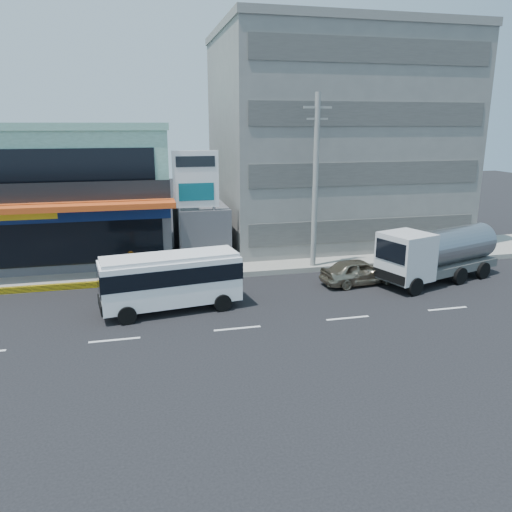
{
  "coord_description": "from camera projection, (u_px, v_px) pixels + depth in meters",
  "views": [
    {
      "loc": [
        -3.75,
        -19.16,
        8.39
      ],
      "look_at": [
        1.61,
        3.34,
        2.2
      ],
      "focal_mm": 35.0,
      "sensor_mm": 36.0,
      "label": 1
    }
  ],
  "objects": [
    {
      "name": "gap_structure",
      "position": [
        200.0,
        230.0,
        31.84
      ],
      "size": [
        3.0,
        6.0,
        3.5
      ],
      "primitive_type": "cube",
      "color": "#49484D",
      "rests_on": "ground"
    },
    {
      "name": "satellite_dish",
      "position": [
        201.0,
        204.0,
        30.43
      ],
      "size": [
        1.5,
        1.5,
        0.15
      ],
      "primitive_type": "cylinder",
      "color": "slate",
      "rests_on": "gap_structure"
    },
    {
      "name": "tanker_truck",
      "position": [
        435.0,
        253.0,
        26.87
      ],
      "size": [
        7.79,
        4.36,
        2.95
      ],
      "color": "silver",
      "rests_on": "ground"
    },
    {
      "name": "minibus",
      "position": [
        171.0,
        278.0,
        22.7
      ],
      "size": [
        6.52,
        2.9,
        2.64
      ],
      "color": "white",
      "rests_on": "ground"
    },
    {
      "name": "shop_building",
      "position": [
        68.0,
        195.0,
        31.29
      ],
      "size": [
        12.4,
        11.7,
        8.0
      ],
      "color": "#49484D",
      "rests_on": "ground"
    },
    {
      "name": "sedan",
      "position": [
        359.0,
        272.0,
        26.64
      ],
      "size": [
        4.27,
        2.09,
        1.4
      ],
      "primitive_type": "imported",
      "rotation": [
        0.0,
        0.0,
        1.68
      ],
      "color": "tan",
      "rests_on": "ground"
    },
    {
      "name": "sidewalk",
      "position": [
        286.0,
        260.0,
        31.02
      ],
      "size": [
        70.0,
        5.0,
        0.3
      ],
      "primitive_type": "cube",
      "color": "gray",
      "rests_on": "ground"
    },
    {
      "name": "ground",
      "position": [
        237.0,
        329.0,
        21.01
      ],
      "size": [
        120.0,
        120.0,
        0.0
      ],
      "primitive_type": "plane",
      "color": "black",
      "rests_on": "ground"
    },
    {
      "name": "billboard",
      "position": [
        196.0,
        186.0,
        28.27
      ],
      "size": [
        2.6,
        0.18,
        6.9
      ],
      "color": "gray",
      "rests_on": "ground"
    },
    {
      "name": "utility_pole_near",
      "position": [
        315.0,
        182.0,
        27.98
      ],
      "size": [
        1.6,
        0.3,
        10.0
      ],
      "color": "#999993",
      "rests_on": "ground"
    },
    {
      "name": "concrete_building",
      "position": [
        333.0,
        143.0,
        35.54
      ],
      "size": [
        16.0,
        12.0,
        14.0
      ],
      "primitive_type": "cube",
      "color": "gray",
      "rests_on": "ground"
    },
    {
      "name": "motorcycle_rider",
      "position": [
        134.0,
        279.0,
        25.19
      ],
      "size": [
        1.82,
        0.97,
        2.22
      ],
      "color": "#631B0E",
      "rests_on": "ground"
    }
  ]
}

